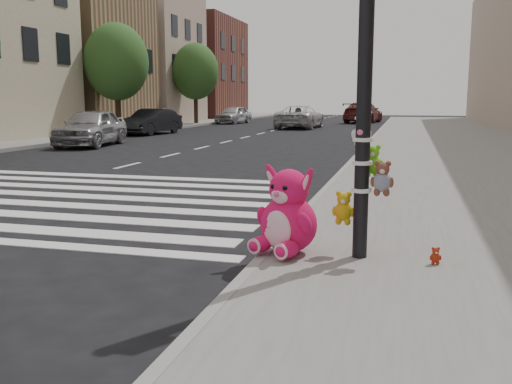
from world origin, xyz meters
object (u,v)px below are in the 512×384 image
(signal_pole, at_px, (365,104))
(car_white_near, at_px, (300,117))
(car_silver_far, at_px, (91,127))
(car_dark_far, at_px, (152,122))
(red_teddy, at_px, (435,256))
(pink_bunny, at_px, (287,217))

(signal_pole, height_order, car_white_near, signal_pole)
(signal_pole, bearing_deg, car_white_near, 101.87)
(car_silver_far, relative_size, car_dark_far, 1.08)
(red_teddy, height_order, car_silver_far, car_silver_far)
(pink_bunny, relative_size, car_white_near, 0.20)
(pink_bunny, bearing_deg, car_silver_far, 151.04)
(car_dark_far, bearing_deg, signal_pole, -52.43)
(signal_pole, height_order, car_silver_far, signal_pole)
(pink_bunny, bearing_deg, signal_pole, 27.03)
(signal_pole, xyz_separation_m, pink_bunny, (-0.82, -0.05, -1.26))
(signal_pole, xyz_separation_m, car_white_near, (-6.11, 29.05, -1.11))
(signal_pole, relative_size, car_silver_far, 0.92)
(signal_pole, height_order, pink_bunny, signal_pole)
(red_teddy, distance_m, car_white_near, 29.97)
(signal_pole, height_order, car_dark_far, signal_pole)
(red_teddy, xyz_separation_m, car_silver_far, (-12.41, 13.97, 0.50))
(signal_pole, xyz_separation_m, car_silver_far, (-11.62, 13.87, -1.08))
(pink_bunny, relative_size, red_teddy, 5.40)
(pink_bunny, height_order, car_silver_far, car_silver_far)
(car_silver_far, relative_size, car_white_near, 0.86)
(pink_bunny, height_order, red_teddy, pink_bunny)
(pink_bunny, distance_m, car_silver_far, 17.62)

